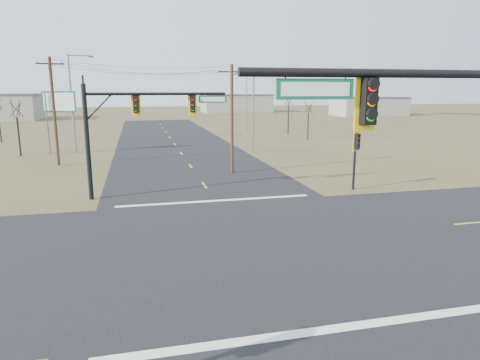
# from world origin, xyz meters

# --- Properties ---
(ground) EXTENTS (320.00, 320.00, 0.00)m
(ground) POSITION_xyz_m (0.00, 0.00, 0.00)
(ground) COLOR brown
(ground) RESTS_ON ground
(road_ew) EXTENTS (160.00, 14.00, 0.02)m
(road_ew) POSITION_xyz_m (0.00, 0.00, 0.01)
(road_ew) COLOR black
(road_ew) RESTS_ON ground
(road_ns) EXTENTS (14.00, 160.00, 0.02)m
(road_ns) POSITION_xyz_m (0.00, 0.00, 0.01)
(road_ns) COLOR black
(road_ns) RESTS_ON ground
(stop_bar_near) EXTENTS (12.00, 0.40, 0.01)m
(stop_bar_near) POSITION_xyz_m (0.00, -7.50, 0.03)
(stop_bar_near) COLOR silver
(stop_bar_near) RESTS_ON road_ns
(stop_bar_far) EXTENTS (12.00, 0.40, 0.01)m
(stop_bar_far) POSITION_xyz_m (0.00, 7.50, 0.03)
(stop_bar_far) COLOR silver
(stop_bar_far) RESTS_ON road_ns
(mast_arm_far) EXTENTS (8.84, 0.47, 7.09)m
(mast_arm_far) POSITION_xyz_m (-4.53, 9.81, 5.12)
(mast_arm_far) COLOR black
(mast_arm_far) RESTS_ON ground
(pedestal_signal_ne) EXTENTS (0.66, 0.57, 4.04)m
(pedestal_signal_ne) POSITION_xyz_m (9.80, 8.27, 2.99)
(pedestal_signal_ne) COLOR black
(pedestal_signal_ne) RESTS_ON ground
(utility_pole_near) EXTENTS (2.10, 0.60, 8.72)m
(utility_pole_near) POSITION_xyz_m (2.95, 16.09, 4.56)
(utility_pole_near) COLOR #4B3120
(utility_pole_near) RESTS_ON ground
(utility_pole_far) EXTENTS (2.25, 0.84, 9.54)m
(utility_pole_far) POSITION_xyz_m (-11.60, 23.46, 4.96)
(utility_pole_far) COLOR #4B3120
(utility_pole_far) RESTS_ON ground
(highway_sign) EXTENTS (3.45, 0.79, 6.58)m
(highway_sign) POSITION_xyz_m (-12.35, 31.07, 4.61)
(highway_sign) COLOR slate
(highway_sign) RESTS_ON ground
(streetlight_a) EXTENTS (2.41, 0.36, 8.59)m
(streetlight_a) POSITION_xyz_m (7.41, 26.55, 4.82)
(streetlight_a) COLOR slate
(streetlight_a) RESTS_ON ground
(streetlight_b) EXTENTS (2.60, 0.37, 9.29)m
(streetlight_b) POSITION_xyz_m (12.54, 49.55, 5.21)
(streetlight_b) COLOR slate
(streetlight_b) RESTS_ON ground
(streetlight_c) EXTENTS (3.07, 0.49, 10.97)m
(streetlight_c) POSITION_xyz_m (-11.96, 39.15, 6.16)
(streetlight_c) COLOR slate
(streetlight_c) RESTS_ON ground
(bare_tree_a) EXTENTS (3.35, 3.35, 6.23)m
(bare_tree_a) POSITION_xyz_m (-16.32, 30.09, 4.93)
(bare_tree_a) COLOR black
(bare_tree_a) RESTS_ON ground
(bare_tree_c) EXTENTS (2.68, 2.68, 5.55)m
(bare_tree_c) POSITION_xyz_m (18.22, 37.08, 4.36)
(bare_tree_c) COLOR black
(bare_tree_c) RESTS_ON ground
(bare_tree_d) EXTENTS (2.97, 2.97, 6.59)m
(bare_tree_d) POSITION_xyz_m (18.05, 44.52, 5.31)
(bare_tree_d) COLOR black
(bare_tree_d) RESTS_ON ground
(warehouse_mid) EXTENTS (20.00, 12.00, 5.00)m
(warehouse_mid) POSITION_xyz_m (25.00, 110.00, 2.50)
(warehouse_mid) COLOR #A19B8E
(warehouse_mid) RESTS_ON ground
(warehouse_right) EXTENTS (18.00, 10.00, 4.50)m
(warehouse_right) POSITION_xyz_m (55.00, 85.00, 2.25)
(warehouse_right) COLOR #A19B8E
(warehouse_right) RESTS_ON ground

